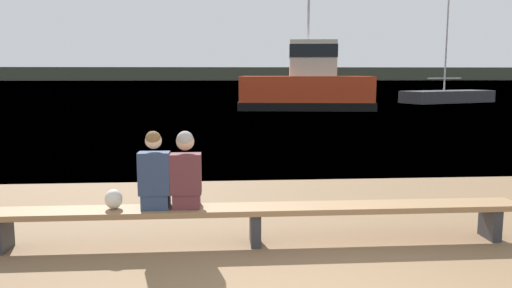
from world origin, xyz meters
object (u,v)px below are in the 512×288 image
shopping_bag (114,199)px  moored_sailboat (447,96)px  person_right (186,173)px  person_left (155,175)px  tugboat_red (307,88)px  bench_main (255,213)px

shopping_bag → moored_sailboat: bearing=58.7°
person_right → moored_sailboat: bearing=59.9°
person_left → moored_sailboat: size_ratio=0.13×
shopping_bag → tugboat_red: size_ratio=0.03×
moored_sailboat → person_right: bearing=129.3°
person_left → tugboat_red: tugboat_red is taller
bench_main → person_left: size_ratio=6.99×
person_left → person_right: size_ratio=1.00×
bench_main → person_left: person_left is taller
bench_main → tugboat_red: 23.87m
person_left → moored_sailboat: moored_sailboat is taller
bench_main → moored_sailboat: bearing=61.2°
person_right → moored_sailboat: size_ratio=0.13×
person_right → moored_sailboat: 34.07m
bench_main → person_right: 0.98m
person_left → person_right: person_left is taller
person_right → person_left: bearing=179.8°
moored_sailboat → shopping_bag: bearing=128.0°
person_left → person_right: (0.37, -0.00, 0.01)m
person_right → bench_main: bearing=0.0°
bench_main → tugboat_red: (4.76, 23.38, 0.88)m
person_left → shopping_bag: (-0.50, 0.03, -0.30)m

